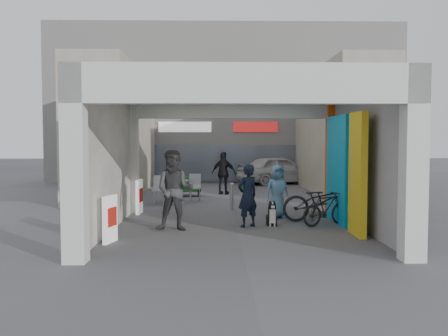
{
  "coord_description": "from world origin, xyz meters",
  "views": [
    {
      "loc": [
        -0.54,
        -12.78,
        2.18
      ],
      "look_at": [
        -0.28,
        1.0,
        1.39
      ],
      "focal_mm": 40.0,
      "sensor_mm": 36.0,
      "label": 1
    }
  ],
  "objects_px": {
    "cafe_set": "(176,192)",
    "man_crates": "(224,173)",
    "man_elderly": "(277,191)",
    "man_with_dog": "(248,196)",
    "bicycle_front": "(321,201)",
    "border_collie": "(272,216)",
    "bicycle_rear": "(326,208)",
    "produce_stand": "(186,189)",
    "man_back_turned": "(175,190)",
    "white_van": "(279,170)"
  },
  "relations": [
    {
      "from": "man_elderly",
      "to": "white_van",
      "type": "relative_size",
      "value": 0.36
    },
    {
      "from": "produce_stand",
      "to": "man_elderly",
      "type": "height_order",
      "value": "man_elderly"
    },
    {
      "from": "border_collie",
      "to": "white_van",
      "type": "xyz_separation_m",
      "value": [
        1.7,
        11.82,
        0.43
      ]
    },
    {
      "from": "cafe_set",
      "to": "bicycle_front",
      "type": "distance_m",
      "value": 5.88
    },
    {
      "from": "border_collie",
      "to": "man_back_turned",
      "type": "distance_m",
      "value": 2.57
    },
    {
      "from": "cafe_set",
      "to": "man_crates",
      "type": "distance_m",
      "value": 3.06
    },
    {
      "from": "produce_stand",
      "to": "bicycle_front",
      "type": "relative_size",
      "value": 0.53
    },
    {
      "from": "border_collie",
      "to": "bicycle_rear",
      "type": "xyz_separation_m",
      "value": [
        1.38,
        -0.0,
        0.18
      ]
    },
    {
      "from": "man_with_dog",
      "to": "white_van",
      "type": "xyz_separation_m",
      "value": [
        2.33,
        11.95,
        -0.09
      ]
    },
    {
      "from": "man_with_dog",
      "to": "cafe_set",
      "type": "bearing_deg",
      "value": -98.43
    },
    {
      "from": "border_collie",
      "to": "white_van",
      "type": "height_order",
      "value": "white_van"
    },
    {
      "from": "produce_stand",
      "to": "man_elderly",
      "type": "xyz_separation_m",
      "value": [
        2.83,
        -5.34,
        0.45
      ]
    },
    {
      "from": "man_back_turned",
      "to": "bicycle_front",
      "type": "relative_size",
      "value": 0.93
    },
    {
      "from": "produce_stand",
      "to": "man_crates",
      "type": "relative_size",
      "value": 0.65
    },
    {
      "from": "man_crates",
      "to": "bicycle_rear",
      "type": "height_order",
      "value": "man_crates"
    },
    {
      "from": "produce_stand",
      "to": "bicycle_front",
      "type": "height_order",
      "value": "bicycle_front"
    },
    {
      "from": "man_back_turned",
      "to": "man_elderly",
      "type": "xyz_separation_m",
      "value": [
        2.7,
        1.91,
        -0.23
      ]
    },
    {
      "from": "man_crates",
      "to": "man_elderly",
      "type": "bearing_deg",
      "value": 121.46
    },
    {
      "from": "man_back_turned",
      "to": "man_with_dog",
      "type": "bearing_deg",
      "value": 18.23
    },
    {
      "from": "produce_stand",
      "to": "border_collie",
      "type": "xyz_separation_m",
      "value": [
        2.53,
        -6.66,
        -0.03
      ]
    },
    {
      "from": "man_back_turned",
      "to": "bicycle_front",
      "type": "distance_m",
      "value": 4.02
    },
    {
      "from": "cafe_set",
      "to": "border_collie",
      "type": "relative_size",
      "value": 2.4
    },
    {
      "from": "produce_stand",
      "to": "man_elderly",
      "type": "distance_m",
      "value": 6.06
    },
    {
      "from": "cafe_set",
      "to": "man_crates",
      "type": "relative_size",
      "value": 0.94
    },
    {
      "from": "cafe_set",
      "to": "man_back_turned",
      "type": "distance_m",
      "value": 5.43
    },
    {
      "from": "bicycle_front",
      "to": "white_van",
      "type": "distance_m",
      "value": 11.15
    },
    {
      "from": "border_collie",
      "to": "man_with_dog",
      "type": "distance_m",
      "value": 0.82
    },
    {
      "from": "man_with_dog",
      "to": "white_van",
      "type": "height_order",
      "value": "man_with_dog"
    },
    {
      "from": "man_elderly",
      "to": "man_with_dog",
      "type": "bearing_deg",
      "value": -141.7
    },
    {
      "from": "man_elderly",
      "to": "produce_stand",
      "type": "bearing_deg",
      "value": 98.82
    },
    {
      "from": "border_collie",
      "to": "man_with_dog",
      "type": "bearing_deg",
      "value": -168.41
    },
    {
      "from": "man_elderly",
      "to": "bicycle_rear",
      "type": "bearing_deg",
      "value": -70.01
    },
    {
      "from": "border_collie",
      "to": "bicycle_front",
      "type": "relative_size",
      "value": 0.32
    },
    {
      "from": "man_crates",
      "to": "bicycle_front",
      "type": "xyz_separation_m",
      "value": [
        2.47,
        -6.6,
        -0.3
      ]
    },
    {
      "from": "man_back_turned",
      "to": "bicycle_rear",
      "type": "distance_m",
      "value": 3.86
    },
    {
      "from": "man_elderly",
      "to": "cafe_set",
      "type": "bearing_deg",
      "value": 112.61
    },
    {
      "from": "man_back_turned",
      "to": "white_van",
      "type": "relative_size",
      "value": 0.47
    },
    {
      "from": "man_with_dog",
      "to": "bicycle_front",
      "type": "distance_m",
      "value": 2.19
    },
    {
      "from": "produce_stand",
      "to": "bicycle_front",
      "type": "distance_m",
      "value": 7.16
    },
    {
      "from": "border_collie",
      "to": "man_crates",
      "type": "relative_size",
      "value": 0.39
    },
    {
      "from": "bicycle_rear",
      "to": "white_van",
      "type": "bearing_deg",
      "value": -28.92
    },
    {
      "from": "cafe_set",
      "to": "white_van",
      "type": "height_order",
      "value": "white_van"
    },
    {
      "from": "man_crates",
      "to": "bicycle_front",
      "type": "relative_size",
      "value": 0.82
    },
    {
      "from": "man_elderly",
      "to": "border_collie",
      "type": "bearing_deg",
      "value": -121.94
    },
    {
      "from": "cafe_set",
      "to": "man_crates",
      "type": "bearing_deg",
      "value": 55.28
    },
    {
      "from": "man_back_turned",
      "to": "white_van",
      "type": "xyz_separation_m",
      "value": [
        4.1,
        12.41,
        -0.27
      ]
    },
    {
      "from": "bicycle_rear",
      "to": "man_crates",
      "type": "bearing_deg",
      "value": -8.7
    },
    {
      "from": "man_back_turned",
      "to": "bicycle_rear",
      "type": "relative_size",
      "value": 1.32
    },
    {
      "from": "bicycle_front",
      "to": "man_with_dog",
      "type": "bearing_deg",
      "value": 108.21
    },
    {
      "from": "bicycle_front",
      "to": "white_van",
      "type": "height_order",
      "value": "white_van"
    }
  ]
}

